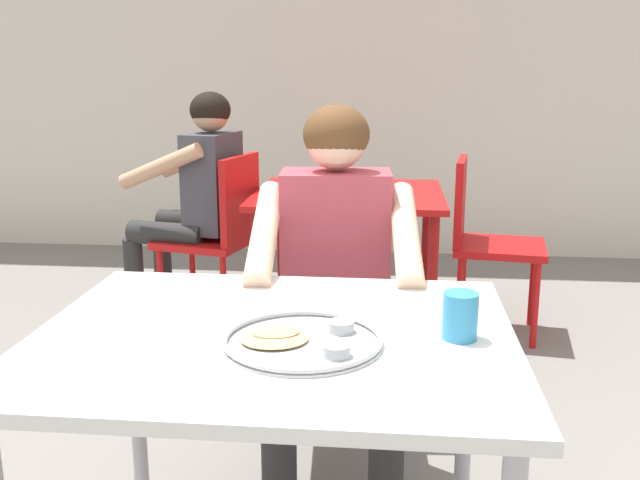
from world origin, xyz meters
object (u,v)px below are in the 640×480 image
(table_foreground, at_px, (275,364))
(thali_tray, at_px, (302,340))
(table_background_red, at_px, (349,207))
(chair_red_left, at_px, (220,229))
(drinking_cup, at_px, (460,314))
(chair_red_right, at_px, (483,234))
(patron_background, at_px, (197,186))
(chair_foreground, at_px, (337,316))
(diner_foreground, at_px, (335,268))

(table_foreground, distance_m, thali_tray, 0.13)
(table_background_red, height_order, chair_red_left, chair_red_left)
(drinking_cup, xyz_separation_m, chair_red_right, (0.31, 2.03, -0.29))
(drinking_cup, height_order, chair_red_left, chair_red_left)
(thali_tray, xyz_separation_m, patron_background, (-0.82, 2.16, -0.04))
(table_background_red, relative_size, patron_background, 0.79)
(chair_foreground, xyz_separation_m, patron_background, (-0.82, 1.25, 0.23))
(diner_foreground, bearing_deg, patron_background, 119.69)
(chair_red_left, bearing_deg, table_background_red, 4.80)
(table_foreground, relative_size, thali_tray, 3.12)
(drinking_cup, bearing_deg, chair_red_right, 81.40)
(drinking_cup, distance_m, chair_red_left, 2.28)
(diner_foreground, xyz_separation_m, chair_red_left, (-0.70, 1.39, -0.21))
(drinking_cup, xyz_separation_m, diner_foreground, (-0.32, 0.63, -0.09))
(diner_foreground, bearing_deg, thali_tray, -91.21)
(chair_foreground, height_order, chair_red_left, chair_red_left)
(table_foreground, distance_m, chair_foreground, 0.87)
(chair_foreground, bearing_deg, patron_background, 123.50)
(thali_tray, bearing_deg, chair_red_left, 108.17)
(diner_foreground, bearing_deg, table_background_red, 91.77)
(chair_foreground, bearing_deg, table_background_red, 91.59)
(table_foreground, bearing_deg, chair_red_left, 106.92)
(table_foreground, height_order, chair_red_left, chair_red_left)
(chair_foreground, bearing_deg, thali_tray, -90.25)
(thali_tray, height_order, drinking_cup, drinking_cup)
(drinking_cup, distance_m, table_background_red, 2.11)
(drinking_cup, relative_size, diner_foreground, 0.09)
(table_foreground, xyz_separation_m, chair_foreground, (0.08, 0.85, -0.19))
(chair_red_left, distance_m, patron_background, 0.26)
(thali_tray, xyz_separation_m, chair_foreground, (0.00, 0.92, -0.28))
(table_foreground, height_order, chair_red_right, chair_red_right)
(thali_tray, bearing_deg, diner_foreground, 88.79)
(drinking_cup, height_order, chair_foreground, drinking_cup)
(drinking_cup, bearing_deg, chair_red_left, 116.76)
(diner_foreground, xyz_separation_m, chair_red_right, (0.63, 1.40, -0.20))
(drinking_cup, bearing_deg, chair_foreground, 111.23)
(chair_red_right, bearing_deg, thali_tray, -106.95)
(chair_red_left, relative_size, chair_red_right, 1.01)
(table_foreground, relative_size, chair_red_right, 1.20)
(chair_foreground, height_order, patron_background, patron_background)
(diner_foreground, bearing_deg, drinking_cup, -63.11)
(chair_red_left, bearing_deg, thali_tray, -71.83)
(thali_tray, distance_m, chair_foreground, 0.96)
(diner_foreground, bearing_deg, chair_red_left, 116.71)
(thali_tray, bearing_deg, chair_red_right, 73.05)
(drinking_cup, bearing_deg, patron_background, 118.87)
(table_background_red, bearing_deg, chair_red_right, -3.63)
(patron_background, bearing_deg, table_background_red, -1.29)
(table_background_red, distance_m, chair_red_right, 0.68)
(chair_foreground, distance_m, table_background_red, 1.24)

